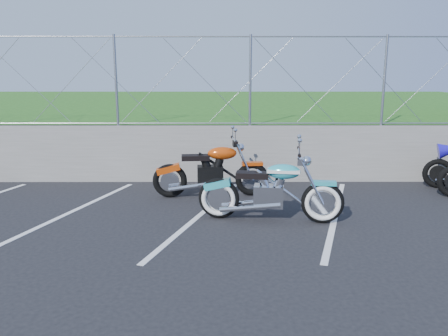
{
  "coord_description": "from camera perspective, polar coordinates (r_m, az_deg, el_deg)",
  "views": [
    {
      "loc": [
        0.39,
        -6.43,
        2.44
      ],
      "look_at": [
        0.41,
        1.3,
        0.78
      ],
      "focal_mm": 35.0,
      "sensor_mm": 36.0,
      "label": 1
    }
  ],
  "objects": [
    {
      "name": "ground",
      "position": [
        6.89,
        -3.4,
        -8.63
      ],
      "size": [
        90.0,
        90.0,
        0.0
      ],
      "primitive_type": "plane",
      "color": "black",
      "rests_on": "ground"
    },
    {
      "name": "retaining_wall",
      "position": [
        10.1,
        -2.35,
        1.92
      ],
      "size": [
        30.0,
        0.22,
        1.3
      ],
      "primitive_type": "cube",
      "color": "slate",
      "rests_on": "ground"
    },
    {
      "name": "grass_field",
      "position": [
        20.02,
        -1.27,
        7.0
      ],
      "size": [
        30.0,
        20.0,
        1.3
      ],
      "primitive_type": "cube",
      "color": "#215316",
      "rests_on": "ground"
    },
    {
      "name": "chain_link_fence",
      "position": [
        9.94,
        -2.43,
        11.32
      ],
      "size": [
        28.0,
        0.03,
        2.0
      ],
      "color": "gray",
      "rests_on": "retaining_wall"
    },
    {
      "name": "parking_lines",
      "position": [
        7.86,
        5.82,
        -5.99
      ],
      "size": [
        18.29,
        4.31,
        0.01
      ],
      "color": "silver",
      "rests_on": "ground"
    },
    {
      "name": "cruiser_turquoise",
      "position": [
        7.39,
        6.26,
        -3.23
      ],
      "size": [
        2.45,
        0.77,
        1.22
      ],
      "rotation": [
        0.0,
        0.0,
        -0.15
      ],
      "color": "black",
      "rests_on": "ground"
    },
    {
      "name": "naked_orange",
      "position": [
        8.82,
        -1.47,
        -0.56
      ],
      "size": [
        2.36,
        0.8,
        1.18
      ],
      "rotation": [
        0.0,
        0.0,
        0.08
      ],
      "color": "black",
      "rests_on": "ground"
    }
  ]
}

